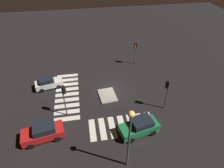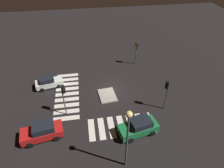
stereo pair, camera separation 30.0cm
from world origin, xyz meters
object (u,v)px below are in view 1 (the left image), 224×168
traffic_light_west (135,49)px  traffic_light_north (167,88)px  traffic_island (107,95)px  car_green (140,126)px  car_red (43,132)px  traffic_light_east (64,94)px  street_lamp (130,131)px  car_white (49,83)px

traffic_light_west → traffic_light_north: 10.95m
traffic_island → car_green: bearing=20.8°
traffic_island → traffic_light_north: (3.48, 6.68, 3.14)m
traffic_island → car_red: size_ratio=0.69×
traffic_light_east → street_lamp: street_lamp is taller
car_white → street_lamp: street_lamp is taller
traffic_light_east → traffic_island: bearing=-6.0°
traffic_light_east → street_lamp: 9.71m
car_red → car_green: bearing=165.0°
car_green → traffic_light_east: (-4.16, -7.89, 2.39)m
traffic_island → car_white: size_ratio=0.79×
car_red → traffic_light_west: bearing=-145.4°
car_red → traffic_light_north: size_ratio=1.08×
car_green → traffic_light_north: size_ratio=1.09×
street_lamp → traffic_light_west: bearing=162.7°
traffic_light_west → street_lamp: (17.72, -5.54, 2.03)m
traffic_island → car_green: car_green is taller
traffic_island → car_white: bearing=-112.7°
traffic_island → traffic_light_north: traffic_light_north is taller
car_green → traffic_island: bearing=-80.6°
traffic_light_north → street_lamp: street_lamp is taller
car_red → traffic_light_east: bearing=-137.6°
street_lamp → traffic_island: bearing=-178.3°
traffic_light_west → car_green: bearing=25.8°
car_green → street_lamp: size_ratio=0.63×
traffic_island → car_red: bearing=-53.9°
traffic_light_east → traffic_light_north: size_ratio=1.03×
car_red → car_white: car_red is taller
traffic_light_west → traffic_light_north: bearing=43.3°
traffic_light_east → traffic_light_west: traffic_light_east is taller
traffic_light_north → car_white: bearing=14.3°
traffic_island → car_green: 7.24m
traffic_island → traffic_light_west: size_ratio=0.81×
traffic_light_north → street_lamp: size_ratio=0.58×
traffic_light_east → traffic_light_west: size_ratio=1.12×
traffic_light_east → car_green: bearing=-59.5°
car_green → traffic_light_east: traffic_light_east is taller
traffic_island → car_white: 8.75m
car_red → car_green: (1.03, 10.37, -0.00)m
traffic_light_north → traffic_light_west: bearing=-46.4°
car_white → street_lamp: 16.54m
traffic_light_west → car_white: bearing=-34.8°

